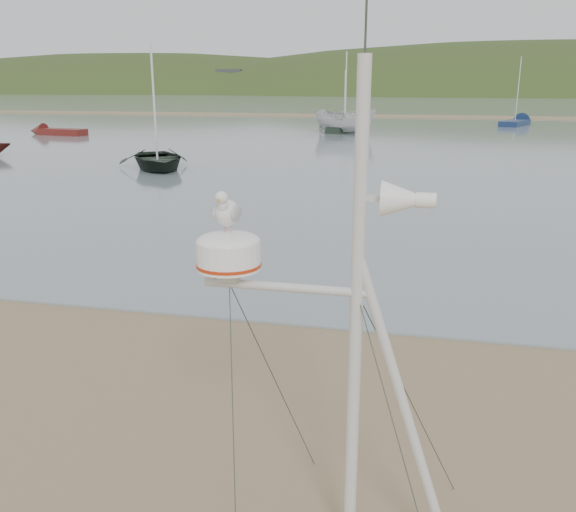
% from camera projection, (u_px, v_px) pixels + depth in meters
% --- Properties ---
extents(ground, '(560.00, 560.00, 0.00)m').
position_uv_depth(ground, '(105.00, 444.00, 7.15)').
color(ground, '#7B6547').
rests_on(ground, ground).
extents(water, '(560.00, 256.00, 0.04)m').
position_uv_depth(water, '(414.00, 101.00, 130.85)').
color(water, slate).
rests_on(water, ground).
extents(sandbar, '(560.00, 7.00, 0.07)m').
position_uv_depth(sandbar, '(400.00, 116.00, 72.73)').
color(sandbar, '#7B6547').
rests_on(sandbar, water).
extents(hill_ridge, '(620.00, 180.00, 80.00)m').
position_uv_depth(hill_ridge, '(469.00, 147.00, 228.87)').
color(hill_ridge, '#273716').
rests_on(hill_ridge, ground).
extents(far_cottages, '(294.40, 6.30, 8.00)m').
position_uv_depth(far_cottages, '(430.00, 82.00, 189.09)').
color(far_cottages, beige).
rests_on(far_cottages, ground).
extents(mast_rig, '(2.31, 2.47, 5.22)m').
position_uv_depth(mast_rig, '(344.00, 428.00, 5.18)').
color(mast_rig, silver).
rests_on(mast_rig, ground).
extents(boat_dark, '(3.38, 2.62, 4.72)m').
position_uv_depth(boat_dark, '(155.00, 119.00, 28.61)').
color(boat_dark, black).
rests_on(boat_dark, water).
extents(boat_white, '(2.53, 2.50, 5.29)m').
position_uv_depth(boat_white, '(346.00, 100.00, 48.22)').
color(boat_white, silver).
rests_on(boat_white, water).
extents(dinghy_red_far, '(5.37, 2.06, 1.27)m').
position_uv_depth(dinghy_red_far, '(50.00, 131.00, 48.18)').
color(dinghy_red_far, '#571813').
rests_on(dinghy_red_far, ground).
extents(sailboat_blue_far, '(4.10, 7.05, 6.88)m').
position_uv_depth(sailboat_blue_far, '(520.00, 122.00, 59.49)').
color(sailboat_blue_far, '#15284B').
rests_on(sailboat_blue_far, ground).
extents(sailboat_dark_mid, '(3.06, 5.44, 5.35)m').
position_uv_depth(sailboat_dark_mid, '(351.00, 128.00, 51.37)').
color(sailboat_dark_mid, black).
rests_on(sailboat_dark_mid, ground).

